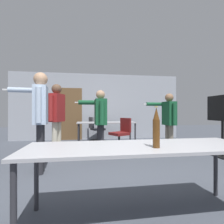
% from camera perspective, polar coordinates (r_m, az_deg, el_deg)
% --- Properties ---
extents(back_wall, '(6.78, 0.12, 2.64)m').
position_cam_1_polar(back_wall, '(7.14, -4.77, 1.72)').
color(back_wall, '#A3A8B2').
rests_on(back_wall, ground_plane).
extents(conference_table_near, '(2.36, 0.75, 0.75)m').
position_cam_1_polar(conference_table_near, '(1.89, 9.57, -12.49)').
color(conference_table_near, '#A8A8AD').
rests_on(conference_table_near, ground_plane).
extents(conference_table_far, '(2.00, 0.79, 0.75)m').
position_cam_1_polar(conference_table_far, '(6.08, -1.89, -3.90)').
color(conference_table_far, '#A8A8AD').
rests_on(conference_table_far, ground_plane).
extents(tv_screen, '(0.44, 1.03, 1.53)m').
position_cam_1_polar(tv_screen, '(5.11, 32.41, -1.93)').
color(tv_screen, black).
rests_on(tv_screen, ground_plane).
extents(person_left_plaid, '(0.84, 0.58, 1.81)m').
position_cam_1_polar(person_left_plaid, '(3.41, -22.53, 0.29)').
color(person_left_plaid, '#28282D').
rests_on(person_left_plaid, ground_plane).
extents(person_center_tall, '(0.75, 0.57, 1.58)m').
position_cam_1_polar(person_center_tall, '(4.73, 18.04, -1.74)').
color(person_center_tall, slate).
rests_on(person_center_tall, ground_plane).
extents(person_near_casual, '(0.74, 0.81, 1.78)m').
position_cam_1_polar(person_near_casual, '(4.49, -17.80, -0.23)').
color(person_near_casual, beige).
rests_on(person_near_casual, ground_plane).
extents(person_right_polo, '(0.77, 0.70, 1.63)m').
position_cam_1_polar(person_right_polo, '(4.27, -3.97, -1.71)').
color(person_right_polo, '#28282D').
rests_on(person_right_polo, ground_plane).
extents(office_chair_mid_tucked, '(0.67, 0.64, 0.92)m').
position_cam_1_polar(office_chair_mid_tucked, '(5.27, 2.96, -7.35)').
color(office_chair_mid_tucked, black).
rests_on(office_chair_mid_tucked, ground_plane).
extents(office_chair_near_pushed, '(0.63, 0.59, 0.91)m').
position_cam_1_polar(office_chair_near_pushed, '(6.73, -5.29, -5.80)').
color(office_chair_near_pushed, black).
rests_on(office_chair_near_pushed, ground_plane).
extents(beer_bottle, '(0.07, 0.07, 0.40)m').
position_cam_1_polar(beer_bottle, '(1.76, 14.26, -5.17)').
color(beer_bottle, '#563314').
rests_on(beer_bottle, conference_table_near).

